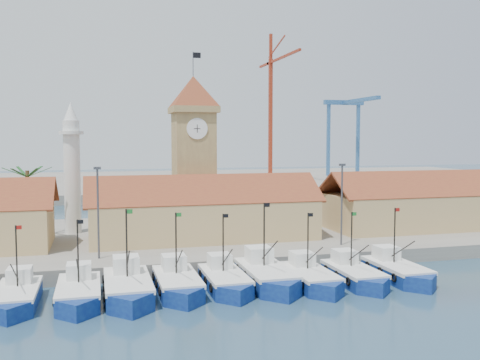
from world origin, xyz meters
name	(u,v)px	position (x,y,z in m)	size (l,w,h in m)	color
ground	(250,299)	(0.00, 0.00, 0.00)	(400.00, 400.00, 0.00)	#1C394B
quay	(197,238)	(0.00, 24.00, 0.75)	(140.00, 32.00, 1.50)	gray
terminal	(141,183)	(0.00, 110.00, 1.00)	(240.00, 80.00, 2.00)	gray
boat_1	(16,298)	(-18.37, 2.80, 0.70)	(3.25, 8.90, 6.74)	navy
boat_2	(79,294)	(-13.67, 2.50, 0.73)	(3.41, 9.33, 7.06)	navy
boat_3	(128,289)	(-9.76, 2.66, 0.81)	(3.76, 10.30, 7.79)	navy
boat_4	(178,285)	(-5.54, 3.17, 0.75)	(3.50, 9.60, 7.26)	navy
boat_5	(225,282)	(-1.36, 3.12, 0.72)	(3.38, 9.25, 7.00)	navy
boat_6	(267,277)	(2.56, 3.33, 0.81)	(3.80, 10.40, 7.87)	navy
boat_7	(311,279)	(6.28, 2.08, 0.72)	(3.35, 9.17, 6.94)	navy
boat_8	(355,276)	(10.57, 2.00, 0.71)	(3.32, 9.08, 6.87)	navy
boat_9	(399,272)	(15.10, 2.05, 0.74)	(3.43, 9.40, 7.12)	navy
hall_center	(203,217)	(0.00, 20.00, 3.99)	(27.04, 10.13, 7.61)	tan
hall_right	(438,208)	(32.00, 20.00, 3.99)	(31.20, 10.13, 7.61)	tan
clock_tower	(194,149)	(0.00, 26.00, 11.96)	(5.80, 5.80, 22.70)	tan
minaret	(72,167)	(-15.00, 28.00, 9.73)	(3.00, 3.00, 16.30)	silver
palm_tree	(28,198)	(-20.00, 26.00, 6.25)	(5.60, 5.03, 8.39)	brown
lamp_posts	(223,204)	(0.50, 12.00, 6.48)	(80.70, 0.25, 9.03)	#3F3F44
crane_red_right	(272,98)	(36.59, 103.55, 24.81)	(1.00, 32.77, 41.08)	maroon
gantry	(349,117)	(62.00, 106.65, 20.04)	(13.00, 22.00, 23.20)	#326299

